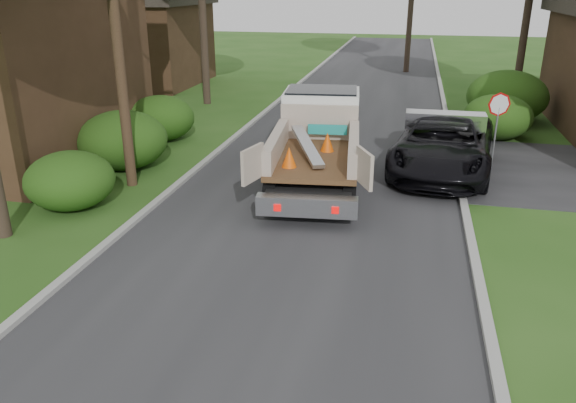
% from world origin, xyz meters
% --- Properties ---
extents(ground, '(120.00, 120.00, 0.00)m').
position_xyz_m(ground, '(0.00, 0.00, 0.00)').
color(ground, '#264E16').
rests_on(ground, ground).
extents(road, '(8.00, 90.00, 0.02)m').
position_xyz_m(road, '(0.00, 10.00, 0.00)').
color(road, '#28282B').
rests_on(road, ground).
extents(curb_left, '(0.20, 90.00, 0.12)m').
position_xyz_m(curb_left, '(-4.10, 10.00, 0.06)').
color(curb_left, '#9E9E99').
rests_on(curb_left, ground).
extents(curb_right, '(0.20, 90.00, 0.12)m').
position_xyz_m(curb_right, '(4.10, 10.00, 0.06)').
color(curb_right, '#9E9E99').
rests_on(curb_right, ground).
extents(stop_sign, '(0.71, 0.32, 2.48)m').
position_xyz_m(stop_sign, '(5.20, 9.00, 1.78)').
color(stop_sign, slate).
rests_on(stop_sign, ground).
extents(utility_pole, '(2.42, 1.25, 10.00)m').
position_xyz_m(utility_pole, '(-5.48, 4.98, 5.17)').
color(utility_pole, '#382619').
rests_on(utility_pole, ground).
extents(house_left_far, '(7.56, 7.56, 6.00)m').
position_xyz_m(house_left_far, '(-13.50, 22.00, 3.05)').
color(house_left_far, '#3C2718').
rests_on(house_left_far, ground).
extents(hedge_left_a, '(2.34, 2.34, 1.53)m').
position_xyz_m(hedge_left_a, '(-6.20, 3.00, 0.77)').
color(hedge_left_a, '#1D4710').
rests_on(hedge_left_a, ground).
extents(hedge_left_b, '(2.86, 2.86, 1.87)m').
position_xyz_m(hedge_left_b, '(-6.50, 6.50, 0.94)').
color(hedge_left_b, '#1D4710').
rests_on(hedge_left_b, ground).
extents(hedge_left_c, '(2.60, 2.60, 1.70)m').
position_xyz_m(hedge_left_c, '(-6.80, 10.00, 0.85)').
color(hedge_left_c, '#1D4710').
rests_on(hedge_left_c, ground).
extents(hedge_right_a, '(2.60, 2.60, 1.70)m').
position_xyz_m(hedge_right_a, '(5.80, 13.00, 0.85)').
color(hedge_right_a, '#1D4710').
rests_on(hedge_right_a, ground).
extents(hedge_right_b, '(3.38, 3.38, 2.21)m').
position_xyz_m(hedge_right_b, '(6.50, 16.00, 1.10)').
color(hedge_right_b, '#1D4710').
rests_on(hedge_right_b, ground).
extents(flatbed_truck, '(3.36, 6.82, 2.50)m').
position_xyz_m(flatbed_truck, '(-0.20, 7.05, 1.36)').
color(flatbed_truck, black).
rests_on(flatbed_truck, ground).
extents(black_pickup, '(3.65, 6.63, 1.76)m').
position_xyz_m(black_pickup, '(3.60, 8.42, 0.88)').
color(black_pickup, black).
rests_on(black_pickup, ground).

